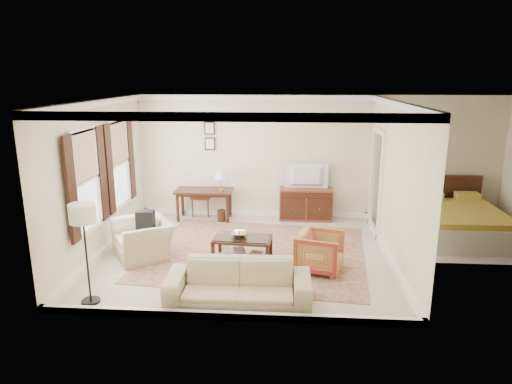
# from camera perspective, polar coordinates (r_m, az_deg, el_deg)

# --- Properties ---
(room_shell) EXTENTS (5.51, 5.01, 2.91)m
(room_shell) POSITION_cam_1_polar(r_m,az_deg,el_deg) (8.27, -1.55, 8.40)
(room_shell) COLOR beige
(room_shell) RESTS_ON ground
(annex_bedroom) EXTENTS (3.00, 2.70, 2.90)m
(annex_bedroom) POSITION_cam_1_polar(r_m,az_deg,el_deg) (10.47, 24.53, -3.55)
(annex_bedroom) COLOR beige
(annex_bedroom) RESTS_ON ground
(window_front) EXTENTS (0.12, 1.56, 1.80)m
(window_front) POSITION_cam_1_polar(r_m,az_deg,el_deg) (8.46, -20.52, 1.29)
(window_front) COLOR #CCB284
(window_front) RESTS_ON room_shell
(window_rear) EXTENTS (0.12, 1.56, 1.80)m
(window_rear) POSITION_cam_1_polar(r_m,az_deg,el_deg) (9.90, -16.76, 3.41)
(window_rear) COLOR #CCB284
(window_rear) RESTS_ON room_shell
(doorway) EXTENTS (0.10, 1.12, 2.25)m
(doorway) POSITION_cam_1_polar(r_m,az_deg,el_deg) (10.12, 14.82, 1.03)
(doorway) COLOR white
(doorway) RESTS_ON room_shell
(rug) EXTENTS (4.44, 3.92, 0.01)m
(rug) POSITION_cam_1_polar(r_m,az_deg,el_deg) (8.91, -0.02, -7.54)
(rug) COLOR maroon
(rug) RESTS_ON room_shell
(writing_desk) EXTENTS (1.33, 0.66, 0.72)m
(writing_desk) POSITION_cam_1_polar(r_m,az_deg,el_deg) (10.79, -6.51, -0.29)
(writing_desk) COLOR #3E1C11
(writing_desk) RESTS_ON room_shell
(desk_chair) EXTENTS (0.49, 0.49, 1.05)m
(desk_chair) POSITION_cam_1_polar(r_m,az_deg,el_deg) (11.17, -6.84, -0.26)
(desk_chair) COLOR brown
(desk_chair) RESTS_ON room_shell
(desk_lamp) EXTENTS (0.32, 0.32, 0.50)m
(desk_lamp) POSITION_cam_1_polar(r_m,az_deg,el_deg) (10.63, -4.36, 1.55)
(desk_lamp) COLOR silver
(desk_lamp) RESTS_ON writing_desk
(framed_prints) EXTENTS (0.25, 0.04, 0.68)m
(framed_prints) POSITION_cam_1_polar(r_m,az_deg,el_deg) (10.90, -5.80, 7.00)
(framed_prints) COLOR #3E1C11
(framed_prints) RESTS_ON room_shell
(sideboard) EXTENTS (1.23, 0.47, 0.76)m
(sideboard) POSITION_cam_1_polar(r_m,az_deg,el_deg) (10.84, 6.24, -1.49)
(sideboard) COLOR brown
(sideboard) RESTS_ON room_shell
(tv) EXTENTS (0.96, 0.55, 0.13)m
(tv) POSITION_cam_1_polar(r_m,az_deg,el_deg) (10.61, 6.37, 2.95)
(tv) COLOR black
(tv) RESTS_ON sideboard
(coffee_table) EXTENTS (1.09, 0.69, 0.45)m
(coffee_table) POSITION_cam_1_polar(r_m,az_deg,el_deg) (8.48, -1.69, -6.30)
(coffee_table) COLOR #3E1C11
(coffee_table) RESTS_ON room_shell
(fruit_bowl) EXTENTS (0.42, 0.42, 0.10)m
(fruit_bowl) POSITION_cam_1_polar(r_m,az_deg,el_deg) (8.48, -2.11, -5.16)
(fruit_bowl) COLOR silver
(fruit_bowl) RESTS_ON coffee_table
(book_a) EXTENTS (0.28, 0.10, 0.38)m
(book_a) POSITION_cam_1_polar(r_m,az_deg,el_deg) (8.58, -2.86, -7.24)
(book_a) COLOR brown
(book_a) RESTS_ON coffee_table
(book_b) EXTENTS (0.27, 0.11, 0.38)m
(book_b) POSITION_cam_1_polar(r_m,az_deg,el_deg) (8.45, -0.74, -7.59)
(book_b) COLOR brown
(book_b) RESTS_ON coffee_table
(striped_armchair) EXTENTS (0.87, 0.91, 0.77)m
(striped_armchair) POSITION_cam_1_polar(r_m,az_deg,el_deg) (8.07, 7.99, -7.19)
(striped_armchair) COLOR maroon
(striped_armchair) RESTS_ON room_shell
(club_armchair) EXTENTS (1.18, 1.29, 0.95)m
(club_armchair) POSITION_cam_1_polar(r_m,az_deg,el_deg) (8.81, -13.97, -5.00)
(club_armchair) COLOR #C8B987
(club_armchair) RESTS_ON room_shell
(backpack) EXTENTS (0.35, 0.39, 0.40)m
(backpack) POSITION_cam_1_polar(r_m,az_deg,el_deg) (8.79, -13.66, -3.32)
(backpack) COLOR black
(backpack) RESTS_ON club_armchair
(sofa) EXTENTS (2.17, 0.67, 0.84)m
(sofa) POSITION_cam_1_polar(r_m,az_deg,el_deg) (6.91, -2.22, -10.57)
(sofa) COLOR #C8B987
(sofa) RESTS_ON room_shell
(floor_lamp) EXTENTS (0.38, 0.38, 1.55)m
(floor_lamp) POSITION_cam_1_polar(r_m,az_deg,el_deg) (7.06, -20.81, -3.38)
(floor_lamp) COLOR black
(floor_lamp) RESTS_ON room_shell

